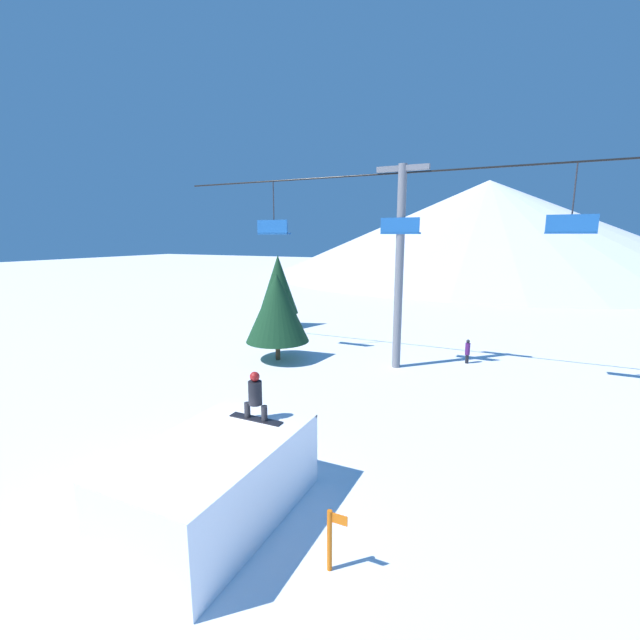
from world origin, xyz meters
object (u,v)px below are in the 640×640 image
object	(u,v)px
snow_ramp	(217,482)
distant_skier	(468,350)
pine_tree_near	(277,308)
snowboarder	(255,396)
trail_marker	(330,538)

from	to	relation	value
snow_ramp	distant_skier	distance (m)	15.50
pine_tree_near	snowboarder	bearing A→B (deg)	-61.55
pine_tree_near	snow_ramp	bearing A→B (deg)	-65.06
pine_tree_near	distant_skier	xyz separation A→B (m)	(8.94, 3.54, -2.07)
snowboarder	pine_tree_near	world-z (taller)	pine_tree_near
snow_ramp	pine_tree_near	distance (m)	12.87
snowboarder	distant_skier	size ratio (longest dim) A/B	1.16
snowboarder	pine_tree_near	bearing A→B (deg)	118.45
snow_ramp	pine_tree_near	size ratio (longest dim) A/B	1.05
snowboarder	pine_tree_near	size ratio (longest dim) A/B	0.32
snow_ramp	pine_tree_near	bearing A→B (deg)	114.94
snow_ramp	pine_tree_near	xyz separation A→B (m)	(-5.37, 11.55, 1.81)
snowboarder	distant_skier	bearing A→B (deg)	75.85
pine_tree_near	distant_skier	bearing A→B (deg)	21.58
trail_marker	distant_skier	bearing A→B (deg)	87.54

